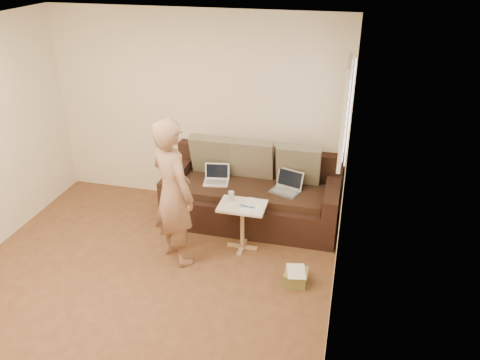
# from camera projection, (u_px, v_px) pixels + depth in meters

# --- Properties ---
(floor) EXTENTS (4.50, 4.50, 0.00)m
(floor) POSITION_uv_depth(u_px,v_px,m) (133.00, 298.00, 4.91)
(floor) COLOR #55321F
(floor) RESTS_ON ground
(ceiling) EXTENTS (4.50, 4.50, 0.00)m
(ceiling) POSITION_uv_depth(u_px,v_px,m) (99.00, 42.00, 3.73)
(ceiling) COLOR white
(ceiling) RESTS_ON wall_back
(wall_back) EXTENTS (4.00, 0.00, 4.00)m
(wall_back) POSITION_uv_depth(u_px,v_px,m) (197.00, 110.00, 6.27)
(wall_back) COLOR beige
(wall_back) RESTS_ON ground
(wall_right) EXTENTS (0.00, 4.50, 4.50)m
(wall_right) POSITION_uv_depth(u_px,v_px,m) (340.00, 214.00, 3.90)
(wall_right) COLOR beige
(wall_right) RESTS_ON ground
(window_blinds) EXTENTS (0.12, 0.88, 1.08)m
(window_blinds) POSITION_uv_depth(u_px,v_px,m) (347.00, 111.00, 5.02)
(window_blinds) COLOR white
(window_blinds) RESTS_ON wall_right
(sofa) EXTENTS (2.20, 0.95, 0.85)m
(sofa) POSITION_uv_depth(u_px,v_px,m) (252.00, 192.00, 6.07)
(sofa) COLOR black
(sofa) RESTS_ON ground
(pillow_left) EXTENTS (0.55, 0.29, 0.57)m
(pillow_left) POSITION_uv_depth(u_px,v_px,m) (212.00, 155.00, 6.23)
(pillow_left) COLOR #5D5944
(pillow_left) RESTS_ON sofa
(pillow_mid) EXTENTS (0.55, 0.27, 0.57)m
(pillow_mid) POSITION_uv_depth(u_px,v_px,m) (252.00, 159.00, 6.11)
(pillow_mid) COLOR #605C44
(pillow_mid) RESTS_ON sofa
(pillow_right) EXTENTS (0.55, 0.28, 0.57)m
(pillow_right) POSITION_uv_depth(u_px,v_px,m) (298.00, 165.00, 5.96)
(pillow_right) COLOR #5D5944
(pillow_right) RESTS_ON sofa
(laptop_silver) EXTENTS (0.41, 0.35, 0.23)m
(laptop_silver) POSITION_uv_depth(u_px,v_px,m) (285.00, 192.00, 5.87)
(laptop_silver) COLOR #B7BABC
(laptop_silver) RESTS_ON sofa
(laptop_white) EXTENTS (0.35, 0.28, 0.23)m
(laptop_white) POSITION_uv_depth(u_px,v_px,m) (216.00, 183.00, 6.09)
(laptop_white) COLOR white
(laptop_white) RESTS_ON sofa
(person) EXTENTS (0.76, 0.71, 1.72)m
(person) POSITION_uv_depth(u_px,v_px,m) (173.00, 193.00, 5.14)
(person) COLOR #865E49
(person) RESTS_ON ground
(side_table) EXTENTS (0.54, 0.38, 0.59)m
(side_table) POSITION_uv_depth(u_px,v_px,m) (242.00, 227.00, 5.58)
(side_table) COLOR silver
(side_table) RESTS_ON ground
(drinking_glass) EXTENTS (0.07, 0.07, 0.12)m
(drinking_glass) POSITION_uv_depth(u_px,v_px,m) (231.00, 196.00, 5.51)
(drinking_glass) COLOR silver
(drinking_glass) RESTS_ON side_table
(scissors) EXTENTS (0.20, 0.15, 0.02)m
(scissors) POSITION_uv_depth(u_px,v_px,m) (248.00, 207.00, 5.40)
(scissors) COLOR silver
(scissors) RESTS_ON side_table
(paper_on_table) EXTENTS (0.25, 0.33, 0.00)m
(paper_on_table) POSITION_uv_depth(u_px,v_px,m) (253.00, 205.00, 5.45)
(paper_on_table) COLOR white
(paper_on_table) RESTS_ON side_table
(striped_box) EXTENTS (0.25, 0.25, 0.16)m
(striped_box) POSITION_uv_depth(u_px,v_px,m) (296.00, 277.00, 5.09)
(striped_box) COLOR orange
(striped_box) RESTS_ON ground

